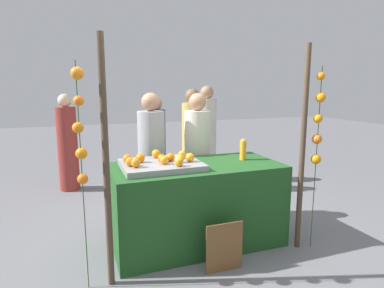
% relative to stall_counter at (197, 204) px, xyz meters
% --- Properties ---
extents(ground_plane, '(24.00, 24.00, 0.00)m').
position_rel_stall_counter_xyz_m(ground_plane, '(0.00, 0.00, -0.44)').
color(ground_plane, slate).
extents(stall_counter, '(1.80, 0.86, 0.88)m').
position_rel_stall_counter_xyz_m(stall_counter, '(0.00, 0.00, 0.00)').
color(stall_counter, '#1E4C1E').
rests_on(stall_counter, ground_plane).
extents(orange_tray, '(0.80, 0.64, 0.06)m').
position_rel_stall_counter_xyz_m(orange_tray, '(-0.39, 0.00, 0.47)').
color(orange_tray, gray).
rests_on(orange_tray, stall_counter).
extents(orange_0, '(0.09, 0.09, 0.09)m').
position_rel_stall_counter_xyz_m(orange_0, '(-0.39, 0.22, 0.55)').
color(orange_0, orange).
rests_on(orange_0, orange_tray).
extents(orange_1, '(0.09, 0.09, 0.09)m').
position_rel_stall_counter_xyz_m(orange_1, '(-0.11, -0.08, 0.55)').
color(orange_1, orange).
rests_on(orange_1, orange_tray).
extents(orange_2, '(0.09, 0.09, 0.09)m').
position_rel_stall_counter_xyz_m(orange_2, '(-0.68, -0.13, 0.55)').
color(orange_2, orange).
rests_on(orange_2, orange_tray).
extents(orange_3, '(0.09, 0.09, 0.09)m').
position_rel_stall_counter_xyz_m(orange_3, '(-0.72, 0.09, 0.55)').
color(orange_3, orange).
rests_on(orange_3, orange_tray).
extents(orange_4, '(0.08, 0.08, 0.08)m').
position_rel_stall_counter_xyz_m(orange_4, '(-0.21, -0.08, 0.54)').
color(orange_4, orange).
rests_on(orange_4, orange_tray).
extents(orange_5, '(0.09, 0.09, 0.09)m').
position_rel_stall_counter_xyz_m(orange_5, '(-0.14, 0.09, 0.54)').
color(orange_5, orange).
rests_on(orange_5, orange_tray).
extents(orange_6, '(0.09, 0.09, 0.09)m').
position_rel_stall_counter_xyz_m(orange_6, '(-0.28, -0.23, 0.55)').
color(orange_6, orange).
rests_on(orange_6, orange_tray).
extents(orange_7, '(0.08, 0.08, 0.08)m').
position_rel_stall_counter_xyz_m(orange_7, '(-0.39, -0.10, 0.54)').
color(orange_7, orange).
rests_on(orange_7, orange_tray).
extents(orange_8, '(0.09, 0.09, 0.09)m').
position_rel_stall_counter_xyz_m(orange_8, '(-0.59, 0.06, 0.55)').
color(orange_8, orange).
rests_on(orange_8, orange_tray).
extents(orange_9, '(0.08, 0.08, 0.08)m').
position_rel_stall_counter_xyz_m(orange_9, '(-0.38, -0.00, 0.54)').
color(orange_9, orange).
rests_on(orange_9, orange_tray).
extents(orange_10, '(0.08, 0.08, 0.08)m').
position_rel_stall_counter_xyz_m(orange_10, '(-0.29, 0.01, 0.54)').
color(orange_10, orange).
rests_on(orange_10, orange_tray).
extents(orange_11, '(0.09, 0.09, 0.09)m').
position_rel_stall_counter_xyz_m(orange_11, '(-0.72, -0.06, 0.55)').
color(orange_11, orange).
rests_on(orange_11, orange_tray).
extents(juice_bottle, '(0.07, 0.07, 0.24)m').
position_rel_stall_counter_xyz_m(juice_bottle, '(0.58, 0.04, 0.56)').
color(juice_bottle, orange).
rests_on(juice_bottle, stall_counter).
extents(chalkboard_sign, '(0.37, 0.03, 0.48)m').
position_rel_stall_counter_xyz_m(chalkboard_sign, '(0.03, -0.62, -0.21)').
color(chalkboard_sign, brown).
rests_on(chalkboard_sign, ground_plane).
extents(vendor_left, '(0.33, 0.33, 1.64)m').
position_rel_stall_counter_xyz_m(vendor_left, '(-0.33, 0.68, 0.32)').
color(vendor_left, '#99999E').
rests_on(vendor_left, ground_plane).
extents(vendor_right, '(0.33, 0.33, 1.63)m').
position_rel_stall_counter_xyz_m(vendor_right, '(0.25, 0.65, 0.32)').
color(vendor_right, beige).
rests_on(vendor_right, ground_plane).
extents(crowd_person_0, '(0.32, 0.32, 1.59)m').
position_rel_stall_counter_xyz_m(crowd_person_0, '(-1.32, 2.50, 0.30)').
color(crowd_person_0, maroon).
rests_on(crowd_person_0, ground_plane).
extents(crowd_person_1, '(0.34, 0.34, 1.72)m').
position_rel_stall_counter_xyz_m(crowd_person_1, '(1.02, 2.18, 0.36)').
color(crowd_person_1, beige).
rests_on(crowd_person_1, ground_plane).
extents(crowd_person_2, '(0.30, 0.30, 1.50)m').
position_rel_stall_counter_xyz_m(crowd_person_2, '(0.20, 2.52, 0.26)').
color(crowd_person_2, '#333338').
rests_on(crowd_person_2, ground_plane).
extents(crowd_person_3, '(0.34, 0.34, 1.67)m').
position_rel_stall_counter_xyz_m(crowd_person_3, '(0.59, 1.74, 0.34)').
color(crowd_person_3, tan).
rests_on(crowd_person_3, ground_plane).
extents(canopy_post_left, '(0.06, 0.06, 2.13)m').
position_rel_stall_counter_xyz_m(canopy_post_left, '(-0.98, -0.47, 0.62)').
color(canopy_post_left, '#473828').
rests_on(canopy_post_left, ground_plane).
extents(canopy_post_right, '(0.06, 0.06, 2.13)m').
position_rel_stall_counter_xyz_m(canopy_post_right, '(0.98, -0.47, 0.62)').
color(canopy_post_right, '#473828').
rests_on(canopy_post_right, ground_plane).
extents(garland_strand_left, '(0.11, 0.11, 1.91)m').
position_rel_stall_counter_xyz_m(garland_strand_left, '(-1.17, -0.46, 0.95)').
color(garland_strand_left, '#2D4C23').
rests_on(garland_strand_left, ground_plane).
extents(garland_strand_right, '(0.11, 0.11, 1.91)m').
position_rel_stall_counter_xyz_m(garland_strand_right, '(1.11, -0.52, 0.88)').
color(garland_strand_right, '#2D4C23').
rests_on(garland_strand_right, ground_plane).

